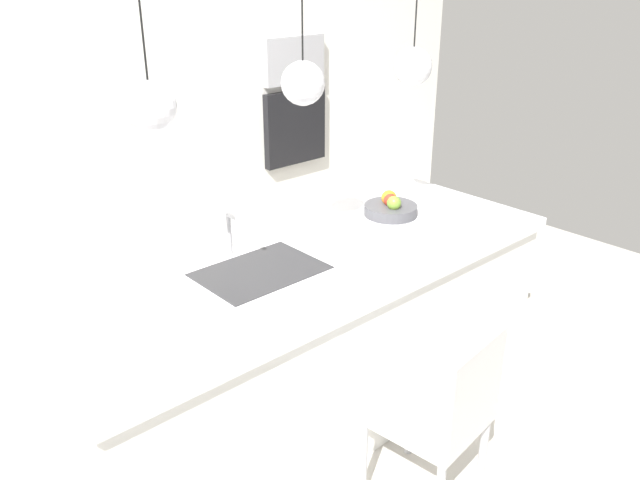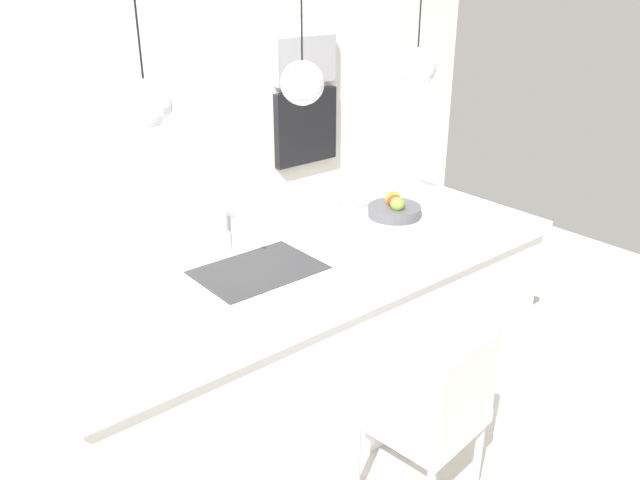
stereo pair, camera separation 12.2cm
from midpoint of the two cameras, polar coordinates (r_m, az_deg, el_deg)
name	(u,v)px [view 1 (the left image)]	position (r m, az deg, el deg)	size (l,w,h in m)	color
floor	(306,403)	(3.58, -2.23, -14.32)	(6.60, 6.60, 0.00)	#BCB7AD
back_wall	(135,115)	(4.33, -16.91, 10.59)	(6.00, 0.10, 2.60)	silver
kitchen_island	(306,333)	(3.33, -2.35, -8.24)	(2.65, 1.06, 0.89)	white
sink_basin	(260,272)	(2.97, -6.49, -2.86)	(0.56, 0.40, 0.02)	#2D2D30
faucet	(232,229)	(3.07, -8.95, 0.93)	(0.02, 0.17, 0.22)	silver
fruit_bowl	(391,208)	(3.61, 5.35, 2.87)	(0.30, 0.30, 0.13)	#4C4C51
microwave	(293,60)	(4.89, -3.13, 15.69)	(0.54, 0.08, 0.34)	#9E9EA3
oven	(294,127)	(4.99, -3.00, 9.99)	(0.56, 0.08, 0.56)	black
chair_near	(441,410)	(2.78, 9.41, -14.73)	(0.47, 0.49, 0.87)	silver
pendant_light_left	(150,106)	(2.48, -16.24, 11.36)	(0.19, 0.19, 0.79)	silver
pendant_light_center	(303,83)	(2.87, -2.78, 13.78)	(0.19, 0.19, 0.79)	silver
pendant_light_right	(413,66)	(3.38, 7.22, 15.09)	(0.19, 0.19, 0.79)	silver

